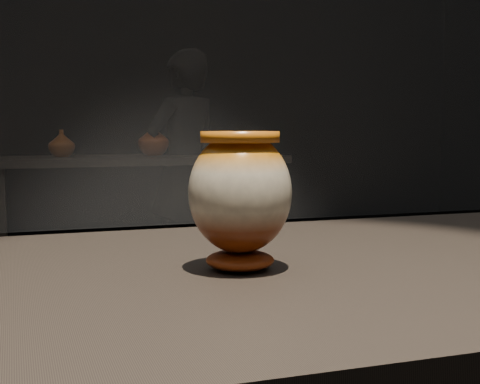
{
  "coord_description": "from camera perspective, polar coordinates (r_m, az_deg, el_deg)",
  "views": [
    {
      "loc": [
        -0.2,
        -0.88,
        1.1
      ],
      "look_at": [
        0.1,
        -0.0,
        1.01
      ],
      "focal_mm": 50.0,
      "sensor_mm": 36.0,
      "label": 1
    }
  ],
  "objects": [
    {
      "name": "main_vase",
      "position": [
        0.93,
        0.0,
        -0.22
      ],
      "size": [
        0.18,
        0.18,
        0.19
      ],
      "rotation": [
        0.0,
        0.0,
        -0.24
      ],
      "color": "#622208",
      "rests_on": "display_plinth"
    },
    {
      "name": "back_shelf",
      "position": [
        4.49,
        -8.95,
        -0.31
      ],
      "size": [
        2.0,
        0.6,
        0.9
      ],
      "color": "black",
      "rests_on": "ground"
    },
    {
      "name": "back_vase_left",
      "position": [
        4.42,
        -14.98,
        4.03
      ],
      "size": [
        0.22,
        0.22,
        0.17
      ],
      "primitive_type": "imported",
      "rotation": [
        0.0,
        0.0,
        5.84
      ],
      "color": "#984116",
      "rests_on": "back_shelf"
    },
    {
      "name": "back_vase_mid",
      "position": [
        4.54,
        -7.4,
        4.48
      ],
      "size": [
        0.29,
        0.29,
        0.22
      ],
      "primitive_type": "imported",
      "rotation": [
        0.0,
        0.0,
        0.72
      ],
      "color": "#622208",
      "rests_on": "back_shelf"
    },
    {
      "name": "back_vase_right",
      "position": [
        4.61,
        -1.82,
        3.92
      ],
      "size": [
        0.08,
        0.08,
        0.12
      ],
      "primitive_type": "cylinder",
      "color": "#984116",
      "rests_on": "back_shelf"
    },
    {
      "name": "visitor",
      "position": [
        4.63,
        -4.79,
        2.08
      ],
      "size": [
        0.7,
        0.6,
        1.62
      ],
      "primitive_type": "imported",
      "rotation": [
        0.0,
        0.0,
        3.56
      ],
      "color": "black",
      "rests_on": "ground"
    }
  ]
}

